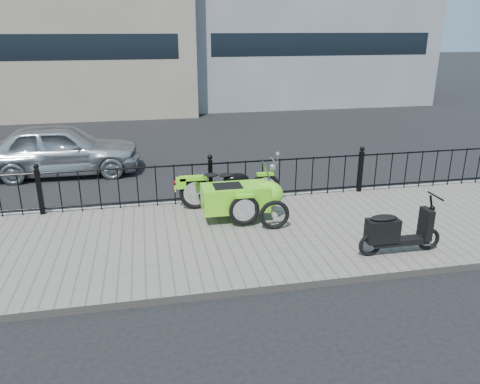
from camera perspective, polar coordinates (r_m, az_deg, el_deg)
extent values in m
plane|color=black|center=(9.19, -2.39, -4.70)|extent=(120.00, 120.00, 0.00)
cube|color=#6D645C|center=(8.72, -1.86, -5.66)|extent=(30.00, 3.80, 0.12)
cube|color=gray|center=(10.49, -3.67, -1.23)|extent=(30.00, 0.10, 0.12)
cylinder|color=black|center=(10.06, -3.67, 3.45)|extent=(14.00, 0.04, 0.04)
cylinder|color=black|center=(10.29, -3.58, -0.56)|extent=(14.00, 0.04, 0.04)
cube|color=black|center=(10.33, -23.22, 0.02)|extent=(0.09, 0.09, 0.96)
sphere|color=black|center=(10.18, -23.62, 2.89)|extent=(0.11, 0.11, 0.11)
cube|color=black|center=(10.18, -3.62, 1.34)|extent=(0.09, 0.09, 0.96)
sphere|color=black|center=(10.02, -3.69, 4.28)|extent=(0.11, 0.11, 0.11)
cube|color=black|center=(11.18, 14.44, 2.43)|extent=(0.09, 0.09, 0.96)
sphere|color=black|center=(11.04, 14.68, 5.11)|extent=(0.11, 0.11, 0.11)
cube|color=black|center=(20.85, -25.58, 15.60)|extent=(12.50, 0.06, 1.00)
cube|color=black|center=(22.88, 10.18, 17.31)|extent=(10.50, 0.06, 1.00)
torus|color=black|center=(10.11, 3.05, 0.41)|extent=(0.69, 0.09, 0.69)
torus|color=black|center=(9.85, -5.42, -0.16)|extent=(0.69, 0.09, 0.69)
torus|color=black|center=(8.91, 0.52, -2.23)|extent=(0.60, 0.08, 0.60)
cube|color=gray|center=(9.94, -1.13, 0.24)|extent=(0.34, 0.22, 0.24)
cylinder|color=black|center=(9.97, -1.13, -0.14)|extent=(1.40, 0.04, 0.04)
ellipsoid|color=black|center=(9.89, -0.46, 1.60)|extent=(0.54, 0.29, 0.26)
cylinder|color=silver|center=(9.97, 4.12, 3.85)|extent=(0.03, 0.56, 0.03)
cylinder|color=silver|center=(10.02, 3.42, 2.11)|extent=(0.25, 0.04, 0.59)
sphere|color=silver|center=(10.00, 3.99, 3.07)|extent=(0.15, 0.15, 0.15)
cube|color=#72E41E|center=(10.00, 3.09, 2.20)|extent=(0.36, 0.12, 0.06)
cube|color=#72E41E|center=(9.74, -5.78, 1.70)|extent=(0.55, 0.16, 0.08)
ellipsoid|color=black|center=(9.82, -1.72, 2.07)|extent=(0.31, 0.22, 0.08)
ellipsoid|color=black|center=(9.77, -3.57, 2.07)|extent=(0.31, 0.22, 0.08)
sphere|color=red|center=(9.73, -7.82, 1.23)|extent=(0.07, 0.07, 0.07)
cube|color=yellow|center=(9.88, -7.93, 0.41)|extent=(0.02, 0.14, 0.10)
cube|color=#72E41E|center=(9.21, -0.59, -0.68)|extent=(1.30, 0.62, 0.50)
ellipsoid|color=#72E41E|center=(9.34, 3.33, -0.25)|extent=(0.65, 0.60, 0.54)
cube|color=black|center=(9.10, -1.52, 0.62)|extent=(0.55, 0.43, 0.06)
cube|color=#72E41E|center=(8.81, 0.53, -0.48)|extent=(0.34, 0.11, 0.06)
torus|color=black|center=(8.70, 22.01, -5.34)|extent=(0.41, 0.07, 0.41)
torus|color=black|center=(8.17, 15.56, -6.21)|extent=(0.41, 0.07, 0.41)
cube|color=black|center=(8.41, 18.90, -5.68)|extent=(0.99, 0.22, 0.10)
cube|color=black|center=(8.16, 16.96, -4.51)|extent=(0.54, 0.26, 0.40)
ellipsoid|color=black|center=(8.07, 17.12, -3.03)|extent=(0.46, 0.23, 0.09)
cube|color=black|center=(8.53, 21.70, -3.64)|extent=(0.12, 0.30, 0.54)
cylinder|color=black|center=(8.46, 22.34, -1.74)|extent=(0.15, 0.04, 0.44)
cylinder|color=black|center=(8.42, 22.74, -0.46)|extent=(0.03, 0.44, 0.03)
torus|color=black|center=(8.86, 4.22, -2.80)|extent=(0.59, 0.11, 0.58)
imported|color=silver|center=(13.35, -20.95, 4.89)|extent=(4.06, 1.67, 1.38)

